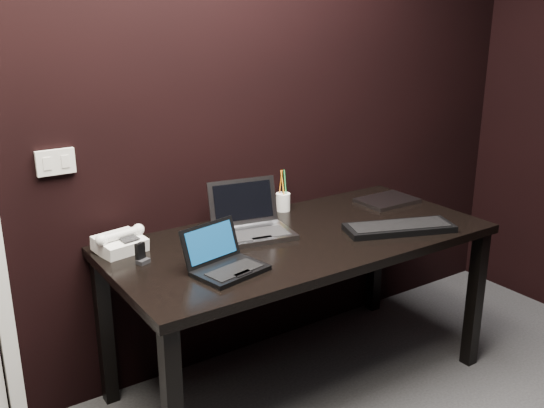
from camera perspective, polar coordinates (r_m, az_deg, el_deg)
wall_back at (r=2.72m, az=-7.36°, el=9.40°), size 4.00×0.00×4.00m
wall_switch at (r=2.54m, az=-19.70°, el=3.74°), size 0.15×0.02×0.10m
desk at (r=2.71m, az=2.70°, el=-4.51°), size 1.70×0.80×0.74m
netbook at (r=2.32m, az=-4.46°, el=-5.49°), size 0.30×0.28×0.17m
silver_laptop at (r=2.69m, az=-1.92°, el=-1.98°), size 0.37×0.34×0.22m
ext_keyboard at (r=2.79m, az=11.89°, el=-2.19°), size 0.52×0.33×0.03m
closed_laptop at (r=3.19m, az=10.78°, el=0.32°), size 0.29×0.21×0.02m
desk_phone at (r=2.57m, az=-14.11°, el=-3.52°), size 0.23×0.20×0.11m
mobile_phone at (r=2.44m, az=-12.22°, el=-4.77°), size 0.06×0.05×0.08m
pen_cup at (r=3.00m, az=1.04°, el=0.27°), size 0.09×0.09×0.21m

